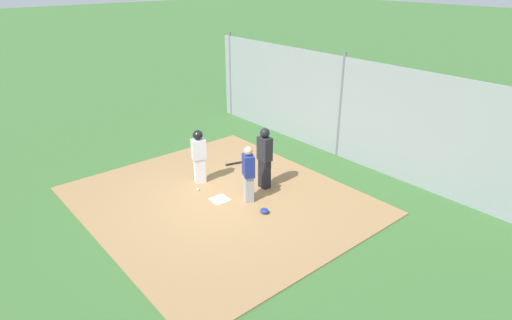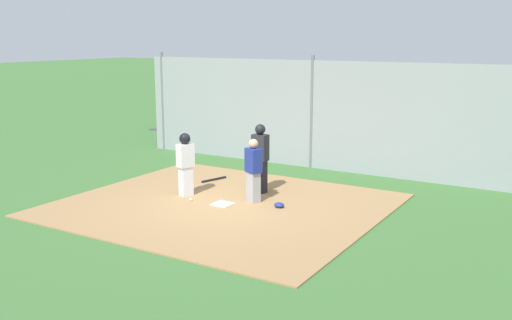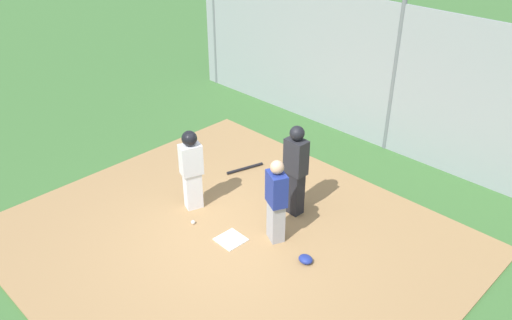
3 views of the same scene
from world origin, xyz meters
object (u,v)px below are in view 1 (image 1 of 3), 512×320
object	(u,v)px
parked_car_green	(440,108)
catcher	(248,173)
catcher_mask	(265,211)
baseball_bat	(238,163)
umpire	(265,157)
runner	(199,153)
home_plate	(220,199)
parked_car_white	(302,78)
baseball	(198,189)

from	to	relation	value
parked_car_green	catcher	bearing A→B (deg)	-87.22
catcher_mask	baseball_bat	bearing A→B (deg)	-25.77
catcher	catcher_mask	bearing A→B (deg)	107.34
baseball_bat	umpire	bearing A→B (deg)	-87.34
catcher	runner	xyz separation A→B (m)	(1.72, 0.37, 0.10)
home_plate	parked_car_green	world-z (taller)	parked_car_green
home_plate	baseball_bat	bearing A→B (deg)	-50.05
runner	home_plate	bearing A→B (deg)	10.07
umpire	catcher	bearing A→B (deg)	22.18
home_plate	umpire	bearing A→B (deg)	-98.63
home_plate	catcher	distance (m)	1.08
home_plate	umpire	world-z (taller)	umpire
home_plate	parked_car_white	distance (m)	11.78
catcher_mask	parked_car_green	distance (m)	9.89
umpire	parked_car_white	world-z (taller)	umpire
catcher_mask	baseball	xyz separation A→B (m)	(2.07, 0.62, -0.02)
home_plate	baseball	size ratio (longest dim) A/B	5.95
catcher	umpire	distance (m)	0.87
runner	catcher_mask	distance (m)	2.62
umpire	runner	bearing A→B (deg)	-48.19
home_plate	parked_car_green	bearing A→B (deg)	-92.73
runner	catcher	bearing A→B (deg)	31.50
catcher	parked_car_green	world-z (taller)	catcher
home_plate	baseball	distance (m)	0.82
catcher_mask	home_plate	bearing A→B (deg)	20.01
umpire	parked_car_white	size ratio (longest dim) A/B	0.40
baseball_bat	parked_car_green	size ratio (longest dim) A/B	0.19
runner	parked_car_white	size ratio (longest dim) A/B	0.36
baseball_bat	catcher_mask	distance (m)	3.07
runner	parked_car_white	distance (m)	10.96
catcher_mask	parked_car_white	distance (m)	12.17
baseball	parked_car_white	distance (m)	11.49
catcher_mask	parked_car_green	size ratio (longest dim) A/B	0.06
parked_car_green	runner	bearing A→B (deg)	-96.89
catcher	baseball	bearing A→B (deg)	-35.16
runner	parked_car_green	bearing A→B (deg)	99.68
home_plate	baseball_bat	size ratio (longest dim) A/B	0.53
catcher	runner	bearing A→B (deg)	-52.13
baseball_bat	runner	bearing A→B (deg)	-153.59
catcher	parked_car_white	world-z (taller)	catcher
catcher	catcher_mask	world-z (taller)	catcher
umpire	baseball_bat	size ratio (longest dim) A/B	2.10
parked_car_white	umpire	bearing A→B (deg)	-58.68
home_plate	catcher	world-z (taller)	catcher
home_plate	catcher	bearing A→B (deg)	-131.40
home_plate	parked_car_white	world-z (taller)	parked_car_white
home_plate	baseball	world-z (taller)	baseball
runner	baseball	bearing A→B (deg)	-21.87
home_plate	catcher	size ratio (longest dim) A/B	0.29
runner	parked_car_white	bearing A→B (deg)	138.32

